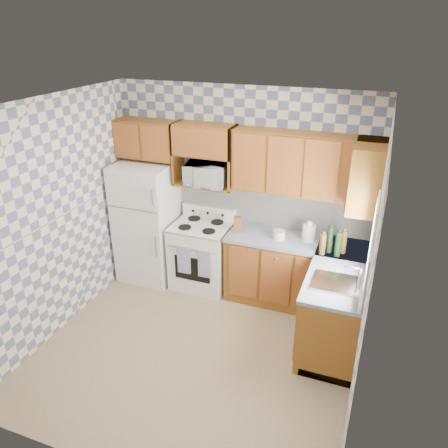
{
  "coord_description": "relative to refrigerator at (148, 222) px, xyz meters",
  "views": [
    {
      "loc": [
        1.65,
        -3.54,
        3.39
      ],
      "look_at": [
        0.05,
        0.75,
        1.25
      ],
      "focal_mm": 35.0,
      "sensor_mm": 36.0,
      "label": 1
    }
  ],
  "objects": [
    {
      "name": "backguard",
      "position": [
        0.8,
        0.3,
        0.16
      ],
      "size": [
        0.76,
        0.08,
        0.17
      ],
      "primitive_type": "cube",
      "color": "silver",
      "rests_on": "cooktop"
    },
    {
      "name": "cooktop",
      "position": [
        0.8,
        0.03,
        0.07
      ],
      "size": [
        0.76,
        0.65,
        0.02
      ],
      "primitive_type": "cube",
      "color": "silver",
      "rests_on": "stove_body"
    },
    {
      "name": "electric_kettle",
      "position": [
        2.22,
        0.08,
        0.18
      ],
      "size": [
        0.16,
        0.16,
        0.21
      ],
      "primitive_type": "cylinder",
      "color": "silver",
      "rests_on": "countertop_back"
    },
    {
      "name": "window",
      "position": [
        2.96,
        -0.8,
        0.61
      ],
      "size": [
        0.02,
        0.66,
        0.86
      ],
      "primitive_type": "cube",
      "color": "silver",
      "rests_on": "right_wall"
    },
    {
      "name": "soap_bottle",
      "position": [
        2.89,
        -1.2,
        0.17
      ],
      "size": [
        0.06,
        0.06,
        0.17
      ],
      "primitive_type": "cylinder",
      "color": "beige",
      "rests_on": "countertop_right"
    },
    {
      "name": "refrigerator",
      "position": [
        0.0,
        0.0,
        0.0
      ],
      "size": [
        0.75,
        0.7,
        1.68
      ],
      "primitive_type": "cube",
      "color": "silver",
      "rests_on": "floor"
    },
    {
      "name": "microwave",
      "position": [
        0.84,
        0.12,
        0.76
      ],
      "size": [
        0.56,
        0.41,
        0.29
      ],
      "primitive_type": "imported",
      "rotation": [
        0.0,
        0.0,
        0.12
      ],
      "color": "silver",
      "rests_on": "microwave_shelf"
    },
    {
      "name": "bottle_3",
      "position": [
        2.44,
        -0.21,
        0.21
      ],
      "size": [
        0.07,
        0.07,
        0.26
      ],
      "primitive_type": "cylinder",
      "color": "#5B3816",
      "rests_on": "countertop_back"
    },
    {
      "name": "base_cabinets_back",
      "position": [
        2.1,
        0.05,
        -0.4
      ],
      "size": [
        1.75,
        0.6,
        0.88
      ],
      "primitive_type": "cube",
      "color": "brown",
      "rests_on": "floor"
    },
    {
      "name": "back_wall",
      "position": [
        1.27,
        0.35,
        0.51
      ],
      "size": [
        3.4,
        0.02,
        2.7
      ],
      "primitive_type": "cube",
      "color": "slate",
      "rests_on": "ground"
    },
    {
      "name": "base_cabinets_right",
      "position": [
        2.67,
        -0.45,
        -0.4
      ],
      "size": [
        0.6,
        1.6,
        0.88
      ],
      "primitive_type": "cube",
      "color": "brown",
      "rests_on": "floor"
    },
    {
      "name": "stove_body",
      "position": [
        0.8,
        0.03,
        -0.39
      ],
      "size": [
        0.76,
        0.65,
        0.9
      ],
      "primitive_type": "cube",
      "color": "silver",
      "rests_on": "floor"
    },
    {
      "name": "upper_cabinets_right",
      "position": [
        2.81,
        0.0,
        1.01
      ],
      "size": [
        0.33,
        0.7,
        0.74
      ],
      "primitive_type": "cube",
      "color": "brown",
      "rests_on": "right_wall"
    },
    {
      "name": "upper_cabinets_back",
      "position": [
        2.1,
        0.19,
        1.01
      ],
      "size": [
        1.75,
        0.33,
        0.74
      ],
      "primitive_type": "cube",
      "color": "brown",
      "rests_on": "back_wall"
    },
    {
      "name": "countertop_back",
      "position": [
        2.1,
        0.05,
        0.06
      ],
      "size": [
        1.77,
        0.63,
        0.04
      ],
      "primitive_type": "cube",
      "color": "slate",
      "rests_on": "base_cabinets_back"
    },
    {
      "name": "bottle_1",
      "position": [
        2.61,
        -0.19,
        0.23
      ],
      "size": [
        0.07,
        0.07,
        0.3
      ],
      "primitive_type": "cylinder",
      "color": "black",
      "rests_on": "countertop_back"
    },
    {
      "name": "dish_towel_right",
      "position": [
        0.99,
        -0.32,
        -0.3
      ],
      "size": [
        0.18,
        0.02,
        0.38
      ],
      "primitive_type": "cube",
      "color": "navy",
      "rests_on": "stove_body"
    },
    {
      "name": "dish_towel_left",
      "position": [
        0.7,
        -0.32,
        -0.3
      ],
      "size": [
        0.18,
        0.02,
        0.38
      ],
      "primitive_type": "cube",
      "color": "navy",
      "rests_on": "stove_body"
    },
    {
      "name": "knife_block",
      "position": [
        1.32,
        -0.01,
        0.19
      ],
      "size": [
        0.12,
        0.12,
        0.21
      ],
      "primitive_type": "cube",
      "rotation": [
        0.0,
        0.0,
        0.33
      ],
      "color": "#70330F",
      "rests_on": "countertop_back"
    },
    {
      "name": "bottle_2",
      "position": [
        2.66,
        -0.09,
        0.22
      ],
      "size": [
        0.07,
        0.07,
        0.28
      ],
      "primitive_type": "cylinder",
      "color": "#5B3816",
      "rests_on": "countertop_back"
    },
    {
      "name": "bottle_0",
      "position": [
        2.51,
        -0.13,
        0.24
      ],
      "size": [
        0.07,
        0.07,
        0.33
      ],
      "primitive_type": "cylinder",
      "color": "black",
      "rests_on": "countertop_back"
    },
    {
      "name": "right_wall",
      "position": [
        2.97,
        -1.25,
        0.51
      ],
      "size": [
        0.02,
        3.2,
        2.7
      ],
      "primitive_type": "cube",
      "color": "slate",
      "rests_on": "ground"
    },
    {
      "name": "floor",
      "position": [
        1.27,
        -1.25,
        -0.84
      ],
      "size": [
        3.4,
        3.4,
        0.0
      ],
      "primitive_type": "plane",
      "color": "#806B50",
      "rests_on": "ground"
    },
    {
      "name": "sink",
      "position": [
        2.67,
        -0.8,
        0.09
      ],
      "size": [
        0.48,
        0.4,
        0.03
      ],
      "primitive_type": "cube",
      "color": "#B7B7BC",
      "rests_on": "countertop_right"
    },
    {
      "name": "countertop_right",
      "position": [
        2.67,
        -0.45,
        0.06
      ],
      "size": [
        0.63,
        1.6,
        0.04
      ],
      "primitive_type": "cube",
      "color": "slate",
      "rests_on": "base_cabinets_right"
    },
    {
      "name": "backsplash_back",
      "position": [
        1.68,
        0.34,
        0.36
      ],
      "size": [
        2.6,
        0.02,
        0.56
      ],
      "primitive_type": "cube",
      "color": "silver",
      "rests_on": "back_wall"
    },
    {
      "name": "microwave_shelf",
      "position": [
        0.8,
        0.19,
        0.6
      ],
      "size": [
        0.8,
        0.33,
        0.03
      ],
      "primitive_type": "cube",
      "color": "brown",
      "rests_on": "back_wall"
    },
    {
      "name": "backsplash_right",
      "position": [
        2.96,
        -0.45,
        0.36
      ],
      "size": [
        0.02,
        1.6,
        0.56
      ],
      "primitive_type": "cube",
      "color": "silver",
      "rests_on": "right_wall"
    },
    {
      "name": "food_containers",
      "position": [
        1.87,
        -0.0,
        0.13
      ],
      "size": [
        0.16,
        0.16,
        0.11
      ],
      "primitive_type": null,
      "color": "beige",
      "rests_on": "countertop_back"
    },
    {
      "name": "upper_cabinets_fridge",
      "position": [
        -0.02,
        0.19,
        1.13
      ],
      "size": [
        0.82,
        0.33,
        0.5
      ],
      "primitive_type": "cube",
      "color": "brown",
      "rests_on": "back_wall"
    }
  ]
}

